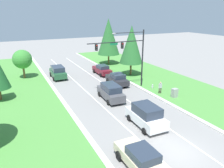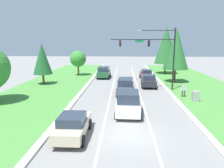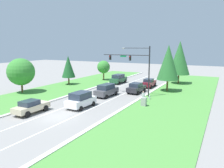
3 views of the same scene
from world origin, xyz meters
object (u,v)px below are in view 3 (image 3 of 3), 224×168
object	(u,v)px
fire_hydrant	(150,97)
conifer_near_right_tree	(168,62)
charcoal_sedan	(136,88)
pedestrian	(143,96)
white_suv	(81,100)
oak_far_left_tree	(21,72)
conifer_mid_left_tree	(68,67)
graphite_suv	(106,90)
burgundy_sedan	(149,83)
traffic_signal_mast	(135,63)
champagne_sedan	(31,106)
utility_cabinet	(144,102)
oak_near_left_tree	(104,67)
forest_suv	(118,79)
conifer_far_right_tree	(180,58)

from	to	relation	value
fire_hydrant	conifer_near_right_tree	size ratio (longest dim) A/B	0.08
charcoal_sedan	pedestrian	distance (m)	6.86
charcoal_sedan	pedestrian	xyz separation A→B (m)	(3.40, -5.96, 0.04)
white_suv	oak_far_left_tree	xyz separation A→B (m)	(-14.68, 2.77, 2.70)
oak_far_left_tree	conifer_mid_left_tree	size ratio (longest dim) A/B	0.99
graphite_suv	burgundy_sedan	bearing A→B (deg)	74.73
charcoal_sedan	burgundy_sedan	world-z (taller)	charcoal_sedan
white_suv	pedestrian	world-z (taller)	white_suv
burgundy_sedan	traffic_signal_mast	bearing A→B (deg)	-89.05
graphite_suv	oak_far_left_tree	bearing A→B (deg)	-159.04
champagne_sedan	charcoal_sedan	bearing A→B (deg)	67.60
traffic_signal_mast	conifer_near_right_tree	xyz separation A→B (m)	(4.01, 5.84, -0.17)
traffic_signal_mast	champagne_sedan	xyz separation A→B (m)	(-7.71, -15.17, -4.63)
utility_cabinet	white_suv	bearing A→B (deg)	-149.58
fire_hydrant	oak_near_left_tree	distance (m)	21.16
traffic_signal_mast	graphite_suv	distance (m)	6.56
conifer_mid_left_tree	oak_near_left_tree	bearing A→B (deg)	67.60
oak_near_left_tree	oak_far_left_tree	distance (m)	20.05
charcoal_sedan	utility_cabinet	xyz separation A→B (m)	(4.17, -7.91, -0.28)
graphite_suv	pedestrian	xyz separation A→B (m)	(6.82, -1.14, -0.08)
fire_hydrant	white_suv	bearing A→B (deg)	-129.54
burgundy_sedan	fire_hydrant	distance (m)	10.70
charcoal_sedan	graphite_suv	xyz separation A→B (m)	(-3.42, -4.82, 0.13)
utility_cabinet	conifer_near_right_tree	bearing A→B (deg)	88.04
conifer_mid_left_tree	forest_suv	bearing A→B (deg)	36.98
graphite_suv	conifer_near_right_tree	world-z (taller)	conifer_near_right_tree
charcoal_sedan	conifer_far_right_tree	size ratio (longest dim) A/B	0.51
oak_near_left_tree	champagne_sedan	bearing A→B (deg)	-79.28
charcoal_sedan	burgundy_sedan	bearing A→B (deg)	90.48
burgundy_sedan	conifer_near_right_tree	bearing A→B (deg)	-31.77
oak_far_left_tree	oak_near_left_tree	bearing A→B (deg)	73.59
charcoal_sedan	conifer_far_right_tree	bearing A→B (deg)	72.86
utility_cabinet	oak_far_left_tree	xyz separation A→B (m)	(-22.11, -1.59, 3.14)
oak_near_left_tree	conifer_far_right_tree	distance (m)	17.55
utility_cabinet	conifer_mid_left_tree	world-z (taller)	conifer_mid_left_tree
traffic_signal_mast	fire_hydrant	size ratio (longest dim) A/B	12.02
utility_cabinet	oak_near_left_tree	xyz separation A→B (m)	(-16.44, 17.64, 2.61)
traffic_signal_mast	conifer_far_right_tree	distance (m)	15.80
pedestrian	oak_near_left_tree	world-z (taller)	oak_near_left_tree
conifer_mid_left_tree	utility_cabinet	bearing A→B (deg)	-23.87
burgundy_sedan	oak_far_left_tree	size ratio (longest dim) A/B	0.77
fire_hydrant	conifer_near_right_tree	distance (m)	9.09
fire_hydrant	conifer_mid_left_tree	xyz separation A→B (m)	(-19.58, 4.82, 3.55)
champagne_sedan	conifer_far_right_tree	world-z (taller)	conifer_far_right_tree
forest_suv	traffic_signal_mast	bearing A→B (deg)	-49.63
charcoal_sedan	graphite_suv	distance (m)	5.91
champagne_sedan	oak_far_left_tree	distance (m)	13.62
burgundy_sedan	utility_cabinet	bearing A→B (deg)	-75.66
champagne_sedan	conifer_mid_left_tree	distance (m)	20.47
charcoal_sedan	fire_hydrant	size ratio (longest dim) A/B	6.73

